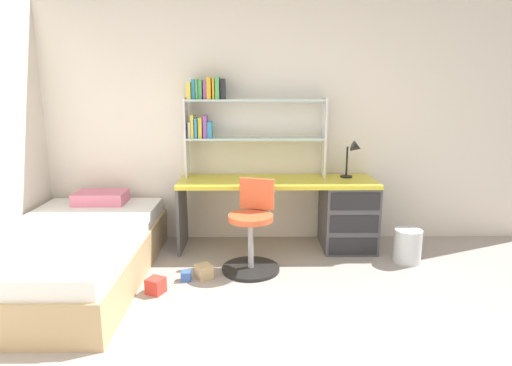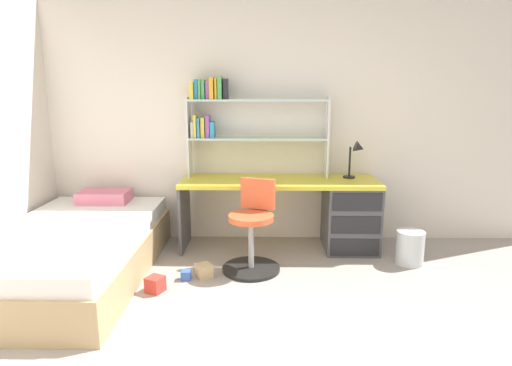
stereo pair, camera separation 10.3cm
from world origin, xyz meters
TOP-DOWN VIEW (x-y plane):
  - room_shell at (-1.29, 1.31)m, footprint 5.88×6.41m
  - desk at (0.49, 2.39)m, footprint 1.96×0.59m
  - bookshelf_hutch at (-0.48, 2.57)m, footprint 1.42×0.22m
  - desk_lamp at (0.74, 2.47)m, footprint 0.20×0.17m
  - swivel_chair at (-0.29, 1.85)m, footprint 0.52×0.52m
  - bed_platform at (-1.82, 1.65)m, footprint 1.21×2.10m
  - waste_bin at (1.18, 2.00)m, footprint 0.26×0.26m
  - toy_block_blue_0 at (-0.85, 1.61)m, footprint 0.08×0.08m
  - toy_block_red_1 at (-1.06, 1.38)m, footprint 0.17×0.17m
  - toy_block_natural_2 at (-0.70, 1.65)m, footprint 0.17×0.17m

SIDE VIEW (x-z plane):
  - toy_block_blue_0 at x=-0.85m, z-range 0.00..0.08m
  - toy_block_natural_2 at x=-0.70m, z-range 0.00..0.12m
  - toy_block_red_1 at x=-1.06m, z-range 0.00..0.13m
  - waste_bin at x=1.18m, z-range 0.00..0.32m
  - bed_platform at x=-1.82m, z-range -0.06..0.52m
  - swivel_chair at x=-0.29m, z-range -0.08..0.73m
  - desk at x=0.49m, z-range 0.04..0.76m
  - desk_lamp at x=0.74m, z-range 0.78..1.16m
  - room_shell at x=-1.29m, z-range 0.00..2.51m
  - bookshelf_hutch at x=-0.48m, z-range 0.83..1.83m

